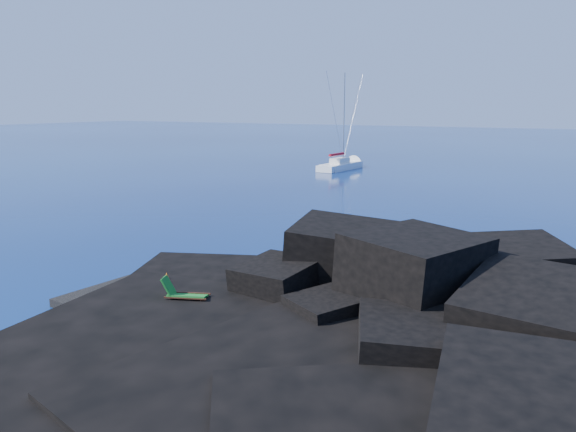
% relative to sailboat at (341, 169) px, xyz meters
% --- Properties ---
extents(ground, '(400.00, 400.00, 0.00)m').
position_rel_sailboat_xyz_m(ground, '(9.95, -50.19, 0.00)').
color(ground, '#040F3B').
rests_on(ground, ground).
extents(headland, '(24.00, 24.00, 3.60)m').
position_rel_sailboat_xyz_m(headland, '(22.95, -47.19, 0.00)').
color(headland, black).
rests_on(headland, ground).
extents(beach, '(9.08, 6.86, 0.70)m').
position_rel_sailboat_xyz_m(beach, '(14.45, -49.69, 0.00)').
color(beach, black).
rests_on(beach, ground).
extents(surf_foam, '(10.00, 8.00, 0.06)m').
position_rel_sailboat_xyz_m(surf_foam, '(14.95, -45.19, 0.00)').
color(surf_foam, white).
rests_on(surf_foam, ground).
extents(sailboat, '(3.30, 11.88, 12.30)m').
position_rel_sailboat_xyz_m(sailboat, '(0.00, 0.00, 0.00)').
color(sailboat, white).
rests_on(sailboat, ground).
extents(deck_chair, '(1.94, 1.38, 1.22)m').
position_rel_sailboat_xyz_m(deck_chair, '(15.36, -49.96, 0.96)').
color(deck_chair, '#187023').
rests_on(deck_chair, beach).
extents(towel, '(2.26, 1.27, 0.06)m').
position_rel_sailboat_xyz_m(towel, '(15.04, -50.06, 0.38)').
color(towel, white).
rests_on(towel, beach).
extents(sunbather, '(1.77, 0.63, 0.23)m').
position_rel_sailboat_xyz_m(sunbather, '(15.04, -50.06, 0.52)').
color(sunbather, '#E09075').
rests_on(sunbather, towel).
extents(marker_cone, '(0.44, 0.44, 0.57)m').
position_rel_sailboat_xyz_m(marker_cone, '(12.90, -48.39, 0.63)').
color(marker_cone, orange).
rests_on(marker_cone, beach).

